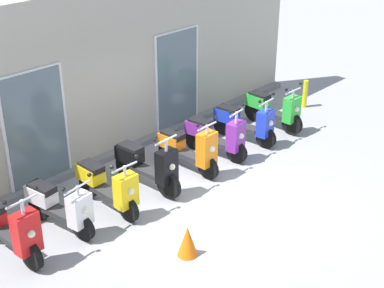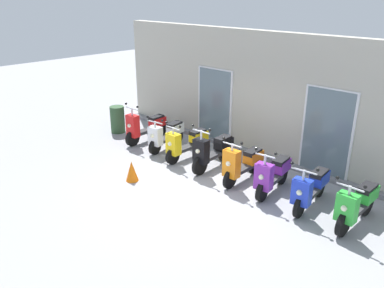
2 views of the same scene
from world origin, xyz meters
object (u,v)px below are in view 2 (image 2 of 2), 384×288
scooter_red (145,127)px  scooter_orange (242,163)px  trash_bin (118,119)px  scooter_yellow (187,143)px  scooter_green (357,204)px  scooter_black (213,151)px  traffic_cone (132,171)px  scooter_blue (311,188)px  scooter_purple (273,174)px  scooter_white (166,134)px

scooter_red → scooter_orange: 3.87m
scooter_orange → trash_bin: 5.20m
scooter_yellow → scooter_green: bearing=-0.5°
scooter_red → scooter_black: size_ratio=1.00×
traffic_cone → scooter_blue: bearing=26.9°
scooter_purple → trash_bin: 6.05m
scooter_white → scooter_green: scooter_green is taller
scooter_green → scooter_black: bearing=179.3°
scooter_white → scooter_green: bearing=-1.2°
scooter_orange → scooter_green: size_ratio=0.97×
scooter_orange → scooter_blue: size_ratio=0.97×
scooter_black → scooter_orange: (1.03, -0.07, -0.00)m
scooter_white → scooter_orange: 2.93m
scooter_red → scooter_purple: size_ratio=1.09×
scooter_blue → traffic_cone: 4.26m
scooter_blue → scooter_green: bearing=-1.7°
scooter_orange → traffic_cone: size_ratio=2.97×
scooter_green → traffic_cone: (-4.81, -1.89, -0.21)m
scooter_yellow → scooter_black: (0.96, 0.01, 0.03)m
scooter_white → scooter_yellow: bearing=-5.0°
scooter_orange → traffic_cone: bearing=-136.8°
scooter_blue → traffic_cone: size_ratio=3.05×
scooter_orange → scooter_purple: scooter_orange is taller
scooter_white → scooter_yellow: 0.95m
scooter_black → scooter_purple: 1.88m
trash_bin → scooter_white: bearing=2.6°
scooter_black → scooter_blue: bearing=-0.4°
trash_bin → scooter_orange: bearing=-0.4°
scooter_red → scooter_purple: (4.72, -0.10, -0.02)m
scooter_orange → trash_bin: bearing=179.6°
scooter_orange → scooter_green: (2.82, 0.02, -0.03)m
scooter_green → traffic_cone: scooter_green is taller
scooter_green → scooter_orange: bearing=-179.5°
traffic_cone → scooter_orange: bearing=43.2°
scooter_yellow → scooter_orange: size_ratio=1.02×
scooter_red → scooter_purple: 4.72m
scooter_orange → trash_bin: (-5.20, 0.04, -0.06)m
scooter_yellow → scooter_blue: (3.80, -0.01, -0.01)m
scooter_red → scooter_yellow: size_ratio=1.04×
scooter_black → scooter_purple: scooter_black is taller
scooter_black → trash_bin: size_ratio=1.85×
scooter_yellow → scooter_purple: (2.84, -0.03, -0.01)m
scooter_blue → scooter_green: size_ratio=0.99×
scooter_purple → scooter_green: 1.97m
scooter_green → trash_bin: bearing=179.9°
scooter_white → scooter_purple: (3.78, -0.11, 0.01)m
scooter_red → scooter_yellow: bearing=-2.0°
scooter_red → scooter_white: bearing=1.0°
scooter_white → scooter_black: bearing=-2.2°
trash_bin → scooter_green: bearing=-0.1°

